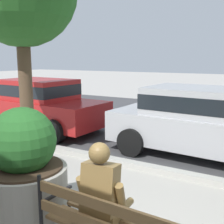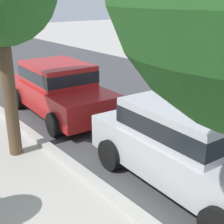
# 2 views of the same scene
# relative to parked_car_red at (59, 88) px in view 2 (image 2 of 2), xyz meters

# --- Properties ---
(curb_stone) EXTENTS (60.00, 0.20, 0.12)m
(curb_stone) POSITION_rel_parked_car_red_xyz_m (5.15, -1.40, -0.78)
(curb_stone) COLOR #B2AFA8
(curb_stone) RESTS_ON ground
(parked_car_red) EXTENTS (4.18, 2.08, 1.56)m
(parked_car_red) POSITION_rel_parked_car_red_xyz_m (0.00, 0.00, 0.00)
(parked_car_red) COLOR #B21E1E
(parked_car_red) RESTS_ON ground
(parked_car_silver) EXTENTS (4.18, 2.08, 1.56)m
(parked_car_silver) POSITION_rel_parked_car_red_xyz_m (4.83, 0.00, 0.00)
(parked_car_silver) COLOR #B7B7BC
(parked_car_silver) RESTS_ON ground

